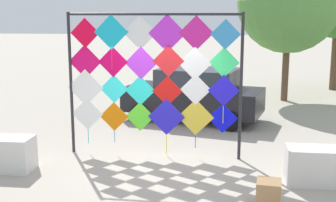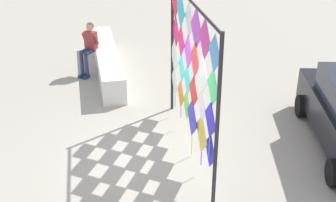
{
  "view_description": "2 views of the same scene",
  "coord_description": "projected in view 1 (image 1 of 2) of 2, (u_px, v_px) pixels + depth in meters",
  "views": [
    {
      "loc": [
        1.29,
        -8.93,
        3.24
      ],
      "look_at": [
        0.18,
        0.25,
        1.41
      ],
      "focal_mm": 47.66,
      "sensor_mm": 36.0,
      "label": 1
    },
    {
      "loc": [
        7.85,
        -1.29,
        5.32
      ],
      "look_at": [
        0.37,
        0.27,
        1.51
      ],
      "focal_mm": 48.16,
      "sensor_mm": 36.0,
      "label": 2
    }
  ],
  "objects": [
    {
      "name": "cardboard_box_large",
      "position": [
        269.0,
        193.0,
        7.58
      ],
      "size": [
        0.46,
        0.49,
        0.45
      ],
      "primitive_type": "cube",
      "rotation": [
        0.0,
        0.0,
        -0.13
      ],
      "color": "#9E754C",
      "rests_on": "ground"
    },
    {
      "name": "ground",
      "position": [
        158.0,
        168.0,
        9.47
      ],
      "size": [
        120.0,
        120.0,
        0.0
      ],
      "primitive_type": "plane",
      "color": "#ADA393"
    },
    {
      "name": "tree_palm_like",
      "position": [
        287.0,
        0.0,
        16.13
      ],
      "size": [
        3.73,
        3.73,
        5.51
      ],
      "color": "brown",
      "rests_on": "ground"
    },
    {
      "name": "parked_car",
      "position": [
        194.0,
        94.0,
        13.59
      ],
      "size": [
        4.42,
        2.74,
        1.6
      ],
      "color": "black",
      "rests_on": "ground"
    },
    {
      "name": "kite_display_rack",
      "position": [
        153.0,
        73.0,
        9.96
      ],
      "size": [
        3.99,
        0.16,
        3.26
      ],
      "color": "#232328",
      "rests_on": "ground"
    }
  ]
}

